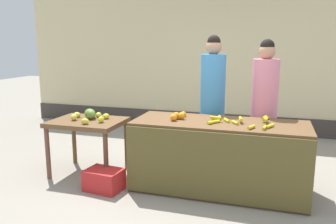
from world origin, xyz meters
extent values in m
plane|color=gray|center=(0.00, 0.00, 0.00)|extent=(24.00, 24.00, 0.00)
cube|color=beige|center=(0.00, 3.01, 1.45)|extent=(8.79, 0.20, 2.90)
cube|color=#3F3833|center=(0.00, 2.90, 0.18)|extent=(8.79, 0.04, 0.36)
cube|color=brown|center=(0.37, 0.00, 0.43)|extent=(2.08, 0.78, 0.86)
cube|color=brown|center=(0.37, -0.40, 0.43)|extent=(2.08, 0.03, 0.80)
cube|color=brown|center=(-1.43, 0.00, 0.73)|extent=(0.95, 0.73, 0.06)
cylinder|color=brown|center=(-1.85, -0.32, 0.35)|extent=(0.06, 0.06, 0.70)
cylinder|color=brown|center=(-1.00, -0.32, 0.35)|extent=(0.06, 0.06, 0.70)
cylinder|color=brown|center=(-1.85, 0.32, 0.35)|extent=(0.06, 0.06, 0.70)
cylinder|color=brown|center=(-1.00, 0.32, 0.35)|extent=(0.06, 0.06, 0.70)
cylinder|color=gold|center=(0.31, 0.07, 0.87)|extent=(0.12, 0.11, 0.04)
cylinder|color=yellow|center=(0.44, 0.03, 0.87)|extent=(0.10, 0.14, 0.04)
cylinder|color=gold|center=(0.33, 0.18, 0.87)|extent=(0.05, 0.16, 0.04)
cylinder|color=gold|center=(0.89, 0.27, 0.87)|extent=(0.09, 0.13, 0.04)
cylinder|color=gold|center=(0.89, -0.22, 0.87)|extent=(0.05, 0.12, 0.04)
cylinder|color=yellow|center=(0.31, -0.10, 0.87)|extent=(0.13, 0.14, 0.04)
cylinder|color=yellow|center=(0.30, -0.13, 0.87)|extent=(0.11, 0.14, 0.04)
cylinder|color=yellow|center=(0.94, -0.13, 0.87)|extent=(0.10, 0.16, 0.04)
cylinder|color=gold|center=(0.55, -0.06, 0.87)|extent=(0.10, 0.12, 0.04)
cylinder|color=gold|center=(0.75, -0.24, 0.87)|extent=(0.09, 0.13, 0.04)
cylinder|color=gold|center=(0.89, 0.08, 0.91)|extent=(0.04, 0.15, 0.04)
cylinder|color=gold|center=(0.61, 0.02, 0.91)|extent=(0.06, 0.15, 0.04)
cylinder|color=yellow|center=(0.87, 0.16, 0.91)|extent=(0.07, 0.13, 0.04)
cylinder|color=gold|center=(0.32, 0.00, 0.91)|extent=(0.14, 0.06, 0.04)
sphere|color=orange|center=(-0.11, 0.00, 0.90)|extent=(0.09, 0.09, 0.09)
sphere|color=orange|center=(-0.13, 0.16, 0.89)|extent=(0.07, 0.07, 0.07)
sphere|color=orange|center=(-0.18, -0.11, 0.90)|extent=(0.08, 0.08, 0.08)
sphere|color=orange|center=(-0.17, -0.01, 0.90)|extent=(0.09, 0.09, 0.09)
ellipsoid|color=yellow|center=(-1.50, 0.22, 0.80)|extent=(0.11, 0.09, 0.09)
ellipsoid|color=#D1DF43|center=(-1.43, 0.16, 0.80)|extent=(0.13, 0.13, 0.07)
ellipsoid|color=yellow|center=(-1.33, -0.22, 0.80)|extent=(0.11, 0.09, 0.08)
ellipsoid|color=yellow|center=(-1.17, -0.08, 0.80)|extent=(0.08, 0.10, 0.08)
ellipsoid|color=yellow|center=(-1.22, 0.15, 0.80)|extent=(0.11, 0.12, 0.07)
ellipsoid|color=#D7D247|center=(-1.36, 0.20, 0.80)|extent=(0.08, 0.11, 0.07)
ellipsoid|color=yellow|center=(-1.59, -0.06, 0.80)|extent=(0.10, 0.13, 0.09)
ellipsoid|color=#E0C94B|center=(-1.65, 0.10, 0.80)|extent=(0.13, 0.12, 0.08)
ellipsoid|color=olive|center=(-1.43, 0.09, 0.83)|extent=(0.26, 0.25, 0.14)
cylinder|color=#33333D|center=(0.16, 0.64, 0.37)|extent=(0.29, 0.29, 0.74)
cylinder|color=#3F8CCC|center=(0.16, 0.64, 1.18)|extent=(0.34, 0.34, 0.90)
sphere|color=tan|center=(0.16, 0.64, 1.73)|extent=(0.21, 0.21, 0.21)
sphere|color=black|center=(0.16, 0.64, 1.80)|extent=(0.18, 0.18, 0.18)
cylinder|color=#33333D|center=(0.85, 0.61, 0.36)|extent=(0.29, 0.29, 0.71)
cylinder|color=pink|center=(0.85, 0.61, 1.15)|extent=(0.34, 0.34, 0.87)
sphere|color=tan|center=(0.85, 0.61, 1.67)|extent=(0.21, 0.21, 0.21)
sphere|color=black|center=(0.85, 0.61, 1.74)|extent=(0.18, 0.18, 0.18)
cube|color=red|center=(-0.97, -0.44, 0.13)|extent=(0.48, 0.37, 0.26)
ellipsoid|color=maroon|center=(-0.70, 0.72, 0.22)|extent=(0.41, 0.37, 0.45)
camera|label=1|loc=(0.95, -4.01, 1.78)|focal=36.76mm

